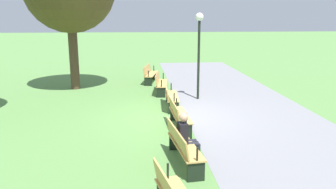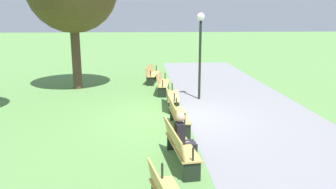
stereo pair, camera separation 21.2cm
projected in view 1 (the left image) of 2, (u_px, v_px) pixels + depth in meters
ground_plane at (176, 117)px, 11.54m from camera, size 120.00×120.00×0.00m
path_paving at (251, 115)px, 11.77m from camera, size 26.94×4.67×0.01m
bench_0 at (150, 73)px, 17.38m from camera, size 1.94×0.84×0.89m
bench_1 at (160, 82)px, 15.03m from camera, size 1.92×0.69×0.89m
bench_2 at (170, 95)px, 12.63m from camera, size 1.90×0.55×0.89m
bench_3 at (178, 114)px, 10.22m from camera, size 1.90×0.55×0.89m
bench_4 at (182, 145)px, 7.79m from camera, size 1.92×0.69×0.89m
person_seated at (187, 135)px, 7.94m from camera, size 0.37×0.55×1.20m
lamp_post at (199, 39)px, 13.49m from camera, size 0.32×0.32×3.51m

